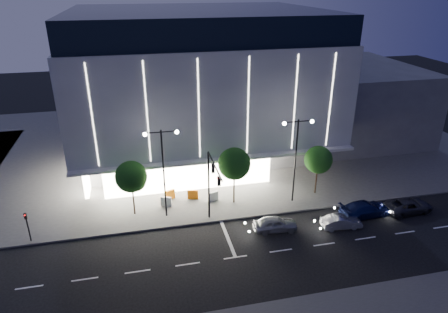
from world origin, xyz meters
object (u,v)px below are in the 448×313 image
at_px(barrier_a, 170,195).
at_px(barrier_c, 193,195).
at_px(traffic_mast, 212,179).
at_px(tree_left, 132,178).
at_px(street_lamp_west, 163,161).
at_px(car_second, 341,222).
at_px(barrier_d, 213,196).
at_px(ped_signal_far, 27,224).
at_px(tree_right, 318,161).
at_px(car_third, 365,209).
at_px(barrier_b, 166,201).
at_px(tree_mid, 234,165).
at_px(car_lead, 275,224).
at_px(street_lamp_east, 296,149).
at_px(car_fourth, 409,206).

relative_size(barrier_a, barrier_c, 1.00).
distance_m(traffic_mast, tree_left, 7.95).
bearing_deg(street_lamp_west, car_second, -19.22).
bearing_deg(traffic_mast, car_second, -13.48).
bearing_deg(barrier_d, traffic_mast, -123.00).
relative_size(ped_signal_far, tree_right, 0.54).
distance_m(ped_signal_far, barrier_d, 17.36).
distance_m(tree_right, barrier_a, 15.86).
xyz_separation_m(car_third, barrier_b, (-18.74, 5.91, -0.10)).
bearing_deg(barrier_a, ped_signal_far, -179.95).
height_order(tree_mid, tree_right, tree_mid).
bearing_deg(barrier_b, car_lead, -11.93).
bearing_deg(barrier_d, barrier_a, 142.58).
xyz_separation_m(traffic_mast, street_lamp_east, (9.00, 2.66, 0.93)).
bearing_deg(traffic_mast, car_third, -5.39).
distance_m(traffic_mast, tree_mid, 4.82).
height_order(tree_mid, car_lead, tree_mid).
xyz_separation_m(car_lead, barrier_a, (-8.86, 7.66, -0.05)).
relative_size(traffic_mast, barrier_d, 6.43).
height_order(street_lamp_west, ped_signal_far, street_lamp_west).
bearing_deg(car_fourth, barrier_a, 69.98).
bearing_deg(street_lamp_east, ped_signal_far, -176.56).
relative_size(street_lamp_east, barrier_d, 8.18).
xyz_separation_m(tree_mid, car_lead, (2.47, -5.55, -3.64)).
height_order(barrier_c, barrier_d, same).
bearing_deg(car_second, tree_mid, 57.29).
xyz_separation_m(ped_signal_far, car_lead, (21.50, -3.02, -1.19)).
distance_m(tree_mid, barrier_a, 7.67).
bearing_deg(barrier_d, car_fourth, -38.85).
distance_m(street_lamp_east, barrier_d, 9.77).
bearing_deg(car_third, car_lead, 87.57).
bearing_deg(barrier_b, street_lamp_east, 14.16).
height_order(ped_signal_far, car_lead, ped_signal_far).
xyz_separation_m(ped_signal_far, tree_mid, (19.03, 2.52, 2.45)).
distance_m(tree_right, car_second, 7.26).
relative_size(tree_mid, barrier_d, 5.59).
bearing_deg(car_second, traffic_mast, 80.76).
bearing_deg(barrier_a, street_lamp_west, -121.72).
bearing_deg(barrier_a, car_lead, -60.97).
bearing_deg(car_fourth, ped_signal_far, 83.55).
relative_size(car_third, barrier_a, 4.68).
bearing_deg(tree_left, ped_signal_far, -164.39).
bearing_deg(tree_mid, traffic_mast, -129.42).
relative_size(barrier_b, barrier_d, 1.00).
distance_m(tree_left, barrier_d, 8.70).
height_order(traffic_mast, ped_signal_far, traffic_mast).
relative_size(tree_left, car_fourth, 1.20).
bearing_deg(barrier_a, barrier_c, -32.62).
bearing_deg(street_lamp_east, car_third, -34.63).
relative_size(ped_signal_far, barrier_d, 2.73).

